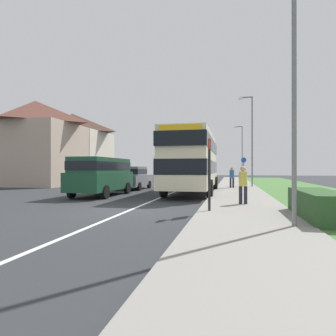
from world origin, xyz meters
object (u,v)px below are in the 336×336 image
object	(u,v)px
bus_stop_sign	(209,169)
cycle_route_sign	(244,170)
pedestrian_walking_away	(232,176)
street_lamp_mid	(251,135)
parked_van_dark_green	(102,173)
double_decker_bus	(193,159)
street_lamp_far	(241,149)
parked_car_grey	(134,177)
street_lamp_near	(290,57)
pedestrian_at_stop	(243,183)

from	to	relation	value
bus_stop_sign	cycle_route_sign	world-z (taller)	bus_stop_sign
pedestrian_walking_away	street_lamp_mid	world-z (taller)	street_lamp_mid
parked_van_dark_green	cycle_route_sign	world-z (taller)	cycle_route_sign
double_decker_bus	bus_stop_sign	world-z (taller)	double_decker_bus
double_decker_bus	parked_van_dark_green	size ratio (longest dim) A/B	1.81
bus_stop_sign	street_lamp_mid	size ratio (longest dim) A/B	0.35
street_lamp_mid	street_lamp_far	xyz separation A→B (m)	(-0.12, 18.23, 0.09)
parked_van_dark_green	parked_car_grey	distance (m)	5.48
cycle_route_sign	parked_van_dark_green	bearing A→B (deg)	-129.83
double_decker_bus	parked_van_dark_green	bearing A→B (deg)	-153.28
parked_car_grey	cycle_route_sign	size ratio (longest dim) A/B	1.70
cycle_route_sign	street_lamp_near	world-z (taller)	street_lamp_near
bus_stop_sign	street_lamp_near	bearing A→B (deg)	-46.07
cycle_route_sign	street_lamp_mid	bearing A→B (deg)	-63.47
parked_car_grey	pedestrian_walking_away	bearing A→B (deg)	12.07
parked_van_dark_green	cycle_route_sign	bearing A→B (deg)	50.17
pedestrian_at_stop	street_lamp_near	distance (m)	5.72
pedestrian_at_stop	street_lamp_near	world-z (taller)	street_lamp_near
pedestrian_walking_away	street_lamp_mid	distance (m)	4.11
street_lamp_near	cycle_route_sign	bearing A→B (deg)	91.28
street_lamp_mid	street_lamp_far	bearing A→B (deg)	90.37
parked_van_dark_green	pedestrian_at_stop	bearing A→B (deg)	-23.44
double_decker_bus	pedestrian_at_stop	size ratio (longest dim) A/B	5.75
pedestrian_at_stop	bus_stop_sign	xyz separation A→B (m)	(-1.22, -2.19, 0.56)
pedestrian_walking_away	street_lamp_mid	xyz separation A→B (m)	(1.51, 1.94, 3.29)
pedestrian_walking_away	cycle_route_sign	distance (m)	3.18
pedestrian_at_stop	pedestrian_walking_away	distance (m)	10.42
bus_stop_sign	parked_car_grey	bearing A→B (deg)	120.49
double_decker_bus	parked_car_grey	distance (m)	5.85
street_lamp_mid	bus_stop_sign	bearing A→B (deg)	-99.05
double_decker_bus	street_lamp_mid	distance (m)	7.87
pedestrian_at_stop	street_lamp_far	size ratio (longest dim) A/B	0.22
parked_van_dark_green	street_lamp_far	xyz separation A→B (m)	(8.76, 27.21, 3.06)
street_lamp_near	street_lamp_mid	size ratio (longest dim) A/B	1.04
street_lamp_near	bus_stop_sign	bearing A→B (deg)	133.93
pedestrian_walking_away	bus_stop_sign	xyz separation A→B (m)	(-0.80, -12.60, 0.56)
pedestrian_at_stop	pedestrian_walking_away	xyz separation A→B (m)	(-0.41, 10.41, 0.00)
double_decker_bus	pedestrian_walking_away	distance (m)	5.27
pedestrian_walking_away	street_lamp_far	distance (m)	20.50
parked_van_dark_green	parked_car_grey	size ratio (longest dim) A/B	1.24
street_lamp_mid	street_lamp_far	distance (m)	18.23
street_lamp_mid	street_lamp_far	size ratio (longest dim) A/B	0.98
pedestrian_walking_away	street_lamp_mid	bearing A→B (deg)	52.09
double_decker_bus	cycle_route_sign	world-z (taller)	double_decker_bus
bus_stop_sign	street_lamp_mid	distance (m)	14.97
pedestrian_walking_away	street_lamp_far	bearing A→B (deg)	86.05
parked_car_grey	street_lamp_mid	size ratio (longest dim) A/B	0.57
pedestrian_walking_away	street_lamp_near	size ratio (longest dim) A/B	0.22
parked_car_grey	street_lamp_mid	world-z (taller)	street_lamp_mid
double_decker_bus	street_lamp_mid	world-z (taller)	street_lamp_mid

